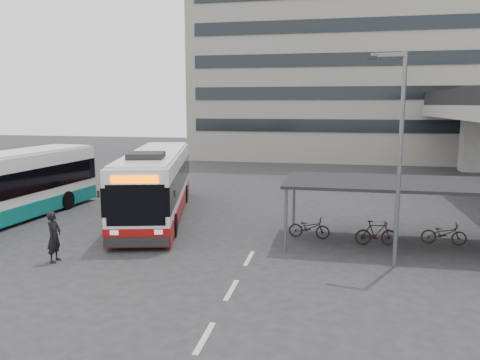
# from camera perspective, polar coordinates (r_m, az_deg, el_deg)

# --- Properties ---
(ground) EXTENTS (120.00, 120.00, 0.00)m
(ground) POSITION_cam_1_polar(r_m,az_deg,el_deg) (17.88, -6.89, -8.97)
(ground) COLOR #28282B
(ground) RESTS_ON ground
(bike_shelter) EXTENTS (10.00, 4.00, 2.54)m
(bike_shelter) POSITION_cam_1_polar(r_m,az_deg,el_deg) (19.75, 20.05, -2.81)
(bike_shelter) COLOR #595B60
(bike_shelter) RESTS_ON ground
(office_block) EXTENTS (30.00, 15.00, 25.00)m
(office_block) POSITION_cam_1_polar(r_m,az_deg,el_deg) (52.58, 12.46, 16.58)
(office_block) COLOR gray
(office_block) RESTS_ON ground
(road_markings) EXTENTS (0.15, 7.60, 0.01)m
(road_markings) POSITION_cam_1_polar(r_m,az_deg,el_deg) (14.53, -1.06, -13.25)
(road_markings) COLOR beige
(road_markings) RESTS_ON ground
(bus_main) EXTENTS (5.38, 12.11, 3.50)m
(bus_main) POSITION_cam_1_polar(r_m,az_deg,el_deg) (23.70, -10.19, -0.49)
(bus_main) COLOR white
(bus_main) RESTS_ON ground
(pedestrian) EXTENTS (0.50, 0.71, 1.85)m
(pedestrian) POSITION_cam_1_polar(r_m,az_deg,el_deg) (17.95, -21.73, -6.42)
(pedestrian) COLOR black
(pedestrian) RESTS_ON ground
(lamp_post) EXTENTS (1.27, 0.35, 7.25)m
(lamp_post) POSITION_cam_1_polar(r_m,az_deg,el_deg) (16.44, 18.66, 3.75)
(lamp_post) COLOR #595B60
(lamp_post) RESTS_ON ground
(sign_totem_north) EXTENTS (0.58, 0.25, 2.66)m
(sign_totem_north) POSITION_cam_1_polar(r_m,az_deg,el_deg) (31.70, -26.73, 0.63)
(sign_totem_north) COLOR #980D09
(sign_totem_north) RESTS_ON ground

